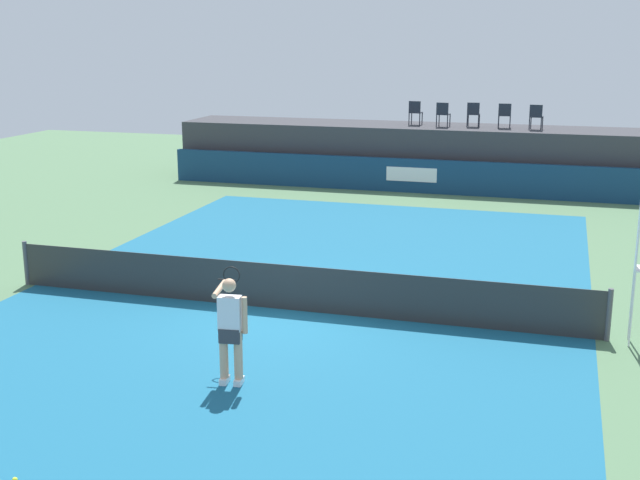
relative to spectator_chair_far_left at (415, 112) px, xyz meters
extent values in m
plane|color=#4C704C|center=(0.17, -12.35, -2.69)|extent=(48.00, 48.00, 0.00)
cube|color=#16597A|center=(0.17, -15.35, -2.69)|extent=(12.00, 22.00, 0.00)
cube|color=navy|center=(0.17, -1.85, -2.09)|extent=(18.00, 0.20, 1.20)
cube|color=white|center=(0.27, -1.96, -2.03)|extent=(1.80, 0.02, 0.50)
cube|color=#38383D|center=(0.17, -0.05, -1.59)|extent=(18.00, 2.80, 2.20)
cylinder|color=#1E232D|center=(0.22, 0.27, -0.27)|extent=(0.04, 0.04, 0.44)
cylinder|color=#1E232D|center=(-0.19, 0.29, -0.27)|extent=(0.04, 0.04, 0.44)
cylinder|color=#1E232D|center=(0.19, -0.14, -0.27)|extent=(0.04, 0.04, 0.44)
cylinder|color=#1E232D|center=(-0.21, -0.12, -0.27)|extent=(0.04, 0.04, 0.44)
cube|color=#1E232D|center=(0.00, 0.08, -0.04)|extent=(0.46, 0.46, 0.03)
cube|color=#1E232D|center=(-0.01, -0.13, 0.19)|extent=(0.44, 0.05, 0.42)
cylinder|color=#1E232D|center=(1.31, -0.14, -0.27)|extent=(0.04, 0.04, 0.44)
cylinder|color=#1E232D|center=(0.91, -0.10, -0.27)|extent=(0.04, 0.04, 0.44)
cylinder|color=#1E232D|center=(1.28, -0.54, -0.27)|extent=(0.04, 0.04, 0.44)
cylinder|color=#1E232D|center=(0.87, -0.50, -0.27)|extent=(0.04, 0.04, 0.44)
cube|color=#1E232D|center=(1.09, -0.32, -0.04)|extent=(0.48, 0.48, 0.03)
cube|color=#1E232D|center=(1.07, -0.53, 0.19)|extent=(0.44, 0.06, 0.42)
cylinder|color=#1E232D|center=(2.34, 0.22, -0.27)|extent=(0.04, 0.04, 0.44)
cylinder|color=#1E232D|center=(1.94, 0.21, -0.27)|extent=(0.04, 0.04, 0.44)
cylinder|color=#1E232D|center=(2.35, -0.18, -0.27)|extent=(0.04, 0.04, 0.44)
cylinder|color=#1E232D|center=(1.94, -0.19, -0.27)|extent=(0.04, 0.04, 0.44)
cube|color=#1E232D|center=(2.14, 0.02, -0.04)|extent=(0.45, 0.45, 0.03)
cube|color=#1E232D|center=(2.15, -0.19, 0.19)|extent=(0.44, 0.03, 0.42)
cylinder|color=#1E232D|center=(3.45, 0.11, -0.27)|extent=(0.04, 0.04, 0.44)
cylinder|color=#1E232D|center=(3.05, 0.09, -0.27)|extent=(0.04, 0.04, 0.44)
cylinder|color=#1E232D|center=(3.47, -0.29, -0.27)|extent=(0.04, 0.04, 0.44)
cylinder|color=#1E232D|center=(3.07, -0.31, -0.27)|extent=(0.04, 0.04, 0.44)
cube|color=#1E232D|center=(3.26, -0.10, -0.04)|extent=(0.46, 0.46, 0.03)
cube|color=#1E232D|center=(3.27, -0.31, 0.19)|extent=(0.44, 0.05, 0.42)
cylinder|color=#1E232D|center=(4.59, -0.12, -0.27)|extent=(0.04, 0.04, 0.44)
cylinder|color=#1E232D|center=(4.19, -0.08, -0.27)|extent=(0.04, 0.04, 0.44)
cylinder|color=#1E232D|center=(4.56, -0.52, -0.27)|extent=(0.04, 0.04, 0.44)
cylinder|color=#1E232D|center=(4.16, -0.48, -0.27)|extent=(0.04, 0.04, 0.44)
cube|color=#1E232D|center=(4.37, -0.30, -0.04)|extent=(0.48, 0.48, 0.03)
cube|color=#1E232D|center=(4.36, -0.51, 0.19)|extent=(0.44, 0.06, 0.42)
cylinder|color=white|center=(6.74, -15.55, -1.99)|extent=(0.04, 0.04, 1.40)
cylinder|color=white|center=(6.75, -15.14, -1.99)|extent=(0.04, 0.04, 1.40)
cube|color=white|center=(6.74, -15.35, -0.60)|extent=(0.04, 0.44, 1.33)
cube|color=#2D2D2D|center=(0.17, -15.35, -2.22)|extent=(12.40, 0.02, 0.95)
cylinder|color=#4C4C51|center=(-6.03, -15.35, -2.19)|extent=(0.10, 0.10, 1.00)
cylinder|color=#4C4C51|center=(6.37, -15.35, -2.19)|extent=(0.10, 0.10, 1.00)
cube|color=white|center=(0.59, -19.09, -2.64)|extent=(0.15, 0.27, 0.10)
cylinder|color=tan|center=(0.59, -19.09, -2.18)|extent=(0.14, 0.14, 0.82)
cube|color=white|center=(0.36, -19.12, -2.64)|extent=(0.15, 0.27, 0.10)
cylinder|color=tan|center=(0.36, -19.12, -2.18)|extent=(0.14, 0.14, 0.82)
cube|color=#333338|center=(0.48, -19.10, -1.85)|extent=(0.36, 0.26, 0.24)
cube|color=silver|center=(0.48, -19.10, -1.49)|extent=(0.38, 0.24, 0.56)
sphere|color=tan|center=(0.48, -19.10, -1.03)|extent=(0.22, 0.22, 0.22)
cylinder|color=tan|center=(0.71, -19.08, -1.51)|extent=(0.09, 0.09, 0.60)
cylinder|color=tan|center=(0.21, -18.86, -1.19)|extent=(0.16, 0.61, 0.14)
cylinder|color=black|center=(0.16, -18.45, -1.16)|extent=(0.30, 0.07, 0.03)
torus|color=black|center=(0.12, -18.16, -1.16)|extent=(0.30, 0.06, 0.30)
sphere|color=#D8EA33|center=(-0.98, -22.70, -2.66)|extent=(0.07, 0.07, 0.07)
camera|label=1|loc=(5.35, -30.55, 2.79)|focal=46.30mm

